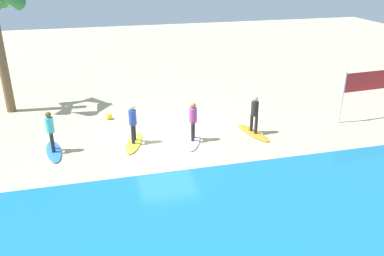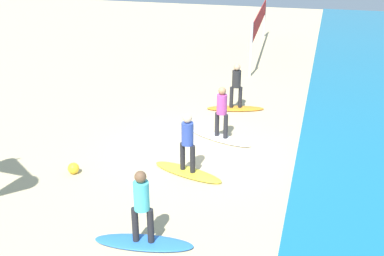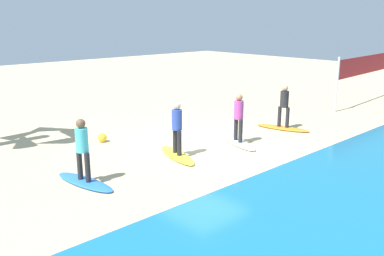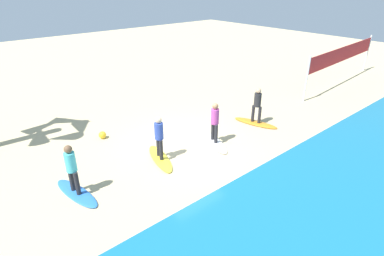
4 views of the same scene
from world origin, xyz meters
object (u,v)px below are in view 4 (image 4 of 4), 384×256
(surfer_yellow, at_px, (159,135))
(beach_ball, at_px, (102,135))
(surfer_orange, at_px, (257,103))
(surfboard_orange, at_px, (255,123))
(surfer_white, at_px, (215,120))
(surfer_blue, at_px, (71,166))
(surfboard_yellow, at_px, (160,158))
(surfboard_white, at_px, (214,142))
(surfboard_blue, at_px, (77,193))
(volleyball_net, at_px, (343,55))

(surfer_yellow, height_order, beach_ball, surfer_yellow)
(surfer_orange, bearing_deg, beach_ball, -28.18)
(surfboard_orange, xyz_separation_m, surfer_orange, (0.00, 0.00, 0.99))
(surfer_white, bearing_deg, beach_ball, -45.25)
(surfer_blue, relative_size, beach_ball, 5.31)
(surfboard_orange, bearing_deg, surfboard_yellow, -108.39)
(surfboard_yellow, height_order, surfer_blue, surfer_blue)
(surfer_yellow, distance_m, surfer_blue, 3.19)
(surfboard_orange, relative_size, surfboard_yellow, 1.00)
(surfboard_orange, relative_size, surfboard_white, 1.00)
(surfboard_blue, bearing_deg, surfboard_white, 77.53)
(surfboard_white, xyz_separation_m, surfboard_blue, (5.62, -0.35, 0.00))
(surfer_white, height_order, surfboard_yellow, surfer_white)
(surfboard_orange, xyz_separation_m, surfboard_yellow, (5.18, -0.28, 0.00))
(surfer_orange, relative_size, surfboard_yellow, 0.78)
(surfer_orange, bearing_deg, surfboard_blue, -1.80)
(surfboard_orange, height_order, surfer_white, surfer_white)
(surfer_orange, height_order, beach_ball, surfer_orange)
(surfboard_orange, bearing_deg, volleyball_net, 78.09)
(surfboard_blue, distance_m, volleyball_net, 17.30)
(surfboard_orange, height_order, surfer_orange, surfer_orange)
(surfboard_orange, xyz_separation_m, surfboard_blue, (8.37, -0.26, 0.00))
(surfboard_orange, distance_m, beach_ball, 6.85)
(surfer_yellow, bearing_deg, surfboard_yellow, 90.00)
(surfer_white, distance_m, surfboard_blue, 5.72)
(surfboard_blue, xyz_separation_m, beach_ball, (-2.33, -2.97, 0.11))
(surfer_yellow, relative_size, beach_ball, 5.31)
(surfer_white, bearing_deg, surfboard_blue, -3.58)
(surfer_yellow, bearing_deg, surfer_blue, 0.21)
(surfboard_orange, bearing_deg, surfboard_white, -103.51)
(surfer_orange, relative_size, beach_ball, 5.31)
(surfboard_white, bearing_deg, surfer_yellow, -79.13)
(surfer_yellow, bearing_deg, surfboard_blue, 0.21)
(surfboard_orange, relative_size, surfer_yellow, 1.28)
(surfer_white, bearing_deg, surfer_orange, -178.16)
(volleyball_net, xyz_separation_m, beach_ball, (14.88, -2.70, -1.63))
(surfer_white, relative_size, surfer_blue, 1.00)
(surfboard_yellow, distance_m, beach_ball, 3.09)
(surfboard_orange, xyz_separation_m, surfer_white, (2.74, 0.09, 0.99))
(surfboard_yellow, relative_size, surfer_blue, 1.28)
(surfboard_white, height_order, surfer_yellow, surfer_yellow)
(surfboard_orange, bearing_deg, beach_ball, -133.52)
(surfboard_white, height_order, surfboard_blue, same)
(surfboard_blue, relative_size, volleyball_net, 0.23)
(beach_ball, bearing_deg, surfboard_blue, 51.94)
(surfer_orange, height_order, surfboard_yellow, surfer_orange)
(surfboard_orange, bearing_deg, surfboard_blue, -107.15)
(surfboard_white, xyz_separation_m, surfer_white, (0.00, -0.00, 0.99))
(surfboard_orange, xyz_separation_m, beach_ball, (6.04, -3.24, 0.11))
(surfer_blue, bearing_deg, surfboard_orange, 178.20)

